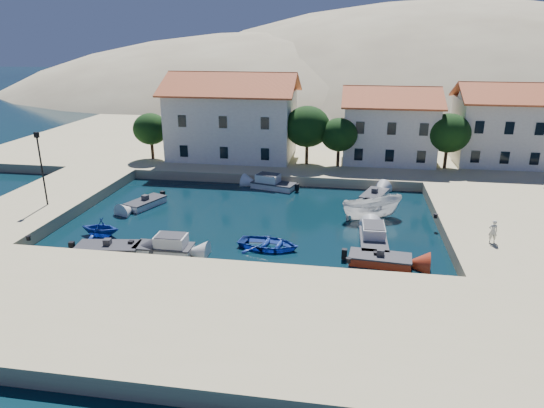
{
  "coord_description": "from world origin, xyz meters",
  "views": [
    {
      "loc": [
        7.68,
        -27.41,
        14.61
      ],
      "look_at": [
        1.85,
        8.38,
        2.0
      ],
      "focal_mm": 32.0,
      "sensor_mm": 36.0,
      "label": 1
    }
  ],
  "objects_px": {
    "building_right": "(499,122)",
    "lamppost": "(41,162)",
    "rowboat_south": "(269,248)",
    "building_mid": "(389,123)",
    "cabin_cruiser_east": "(373,240)",
    "pedestrian": "(493,231)",
    "cabin_cruiser_south": "(164,247)",
    "boat_east": "(371,218)",
    "building_left": "(233,114)"
  },
  "relations": [
    {
      "from": "building_mid",
      "to": "rowboat_south",
      "type": "xyz_separation_m",
      "value": [
        -9.76,
        -24.59,
        -5.22
      ]
    },
    {
      "from": "cabin_cruiser_east",
      "to": "boat_east",
      "type": "height_order",
      "value": "cabin_cruiser_east"
    },
    {
      "from": "building_left",
      "to": "pedestrian",
      "type": "distance_m",
      "value": 32.9
    },
    {
      "from": "building_left",
      "to": "lamppost",
      "type": "bearing_deg",
      "value": -119.9
    },
    {
      "from": "cabin_cruiser_south",
      "to": "pedestrian",
      "type": "distance_m",
      "value": 23.03
    },
    {
      "from": "cabin_cruiser_south",
      "to": "rowboat_south",
      "type": "bearing_deg",
      "value": 16.07
    },
    {
      "from": "building_mid",
      "to": "pedestrian",
      "type": "relative_size",
      "value": 6.42
    },
    {
      "from": "building_right",
      "to": "lamppost",
      "type": "height_order",
      "value": "building_right"
    },
    {
      "from": "cabin_cruiser_south",
      "to": "pedestrian",
      "type": "xyz_separation_m",
      "value": [
        22.74,
        3.38,
        1.34
      ]
    },
    {
      "from": "lamppost",
      "to": "rowboat_south",
      "type": "bearing_deg",
      "value": -10.3
    },
    {
      "from": "lamppost",
      "to": "cabin_cruiser_east",
      "type": "distance_m",
      "value": 27.68
    },
    {
      "from": "building_left",
      "to": "boat_east",
      "type": "xyz_separation_m",
      "value": [
        15.82,
        -16.25,
        -5.94
      ]
    },
    {
      "from": "building_right",
      "to": "boat_east",
      "type": "relative_size",
      "value": 1.77
    },
    {
      "from": "building_right",
      "to": "boat_east",
      "type": "height_order",
      "value": "building_right"
    },
    {
      "from": "building_right",
      "to": "lamppost",
      "type": "xyz_separation_m",
      "value": [
        -41.5,
        -22.0,
        -0.72
      ]
    },
    {
      "from": "building_mid",
      "to": "lamppost",
      "type": "relative_size",
      "value": 1.69
    },
    {
      "from": "lamppost",
      "to": "cabin_cruiser_east",
      "type": "relative_size",
      "value": 1.3
    },
    {
      "from": "building_mid",
      "to": "cabin_cruiser_south",
      "type": "bearing_deg",
      "value": -122.37
    },
    {
      "from": "cabin_cruiser_south",
      "to": "lamppost",
      "type": "bearing_deg",
      "value": 155.21
    },
    {
      "from": "cabin_cruiser_south",
      "to": "pedestrian",
      "type": "height_order",
      "value": "pedestrian"
    },
    {
      "from": "pedestrian",
      "to": "cabin_cruiser_south",
      "type": "bearing_deg",
      "value": 6.45
    },
    {
      "from": "building_left",
      "to": "cabin_cruiser_south",
      "type": "relative_size",
      "value": 3.54
    },
    {
      "from": "building_mid",
      "to": "building_right",
      "type": "distance_m",
      "value": 12.04
    },
    {
      "from": "boat_east",
      "to": "pedestrian",
      "type": "bearing_deg",
      "value": -150.83
    },
    {
      "from": "pedestrian",
      "to": "lamppost",
      "type": "bearing_deg",
      "value": -5.78
    },
    {
      "from": "building_left",
      "to": "boat_east",
      "type": "relative_size",
      "value": 2.75
    },
    {
      "from": "building_left",
      "to": "building_mid",
      "type": "height_order",
      "value": "building_left"
    },
    {
      "from": "building_right",
      "to": "lamppost",
      "type": "relative_size",
      "value": 1.52
    },
    {
      "from": "cabin_cruiser_east",
      "to": "pedestrian",
      "type": "height_order",
      "value": "pedestrian"
    },
    {
      "from": "building_right",
      "to": "lamppost",
      "type": "distance_m",
      "value": 46.98
    },
    {
      "from": "building_right",
      "to": "rowboat_south",
      "type": "distance_m",
      "value": 34.03
    },
    {
      "from": "building_left",
      "to": "rowboat_south",
      "type": "bearing_deg",
      "value": -70.73
    },
    {
      "from": "rowboat_south",
      "to": "cabin_cruiser_east",
      "type": "relative_size",
      "value": 0.93
    },
    {
      "from": "lamppost",
      "to": "boat_east",
      "type": "distance_m",
      "value": 27.99
    },
    {
      "from": "building_mid",
      "to": "building_right",
      "type": "bearing_deg",
      "value": 4.76
    },
    {
      "from": "building_right",
      "to": "lamppost",
      "type": "bearing_deg",
      "value": -152.07
    },
    {
      "from": "building_right",
      "to": "boat_east",
      "type": "xyz_separation_m",
      "value": [
        -14.18,
        -18.25,
        -5.47
      ]
    },
    {
      "from": "lamppost",
      "to": "building_left",
      "type": "bearing_deg",
      "value": 60.1
    },
    {
      "from": "cabin_cruiser_south",
      "to": "cabin_cruiser_east",
      "type": "height_order",
      "value": "same"
    },
    {
      "from": "pedestrian",
      "to": "building_mid",
      "type": "bearing_deg",
      "value": -78.02
    },
    {
      "from": "cabin_cruiser_east",
      "to": "boat_east",
      "type": "xyz_separation_m",
      "value": [
        0.05,
        5.79,
        -0.48
      ]
    },
    {
      "from": "building_mid",
      "to": "cabin_cruiser_south",
      "type": "height_order",
      "value": "building_mid"
    },
    {
      "from": "building_mid",
      "to": "cabin_cruiser_east",
      "type": "xyz_separation_m",
      "value": [
        -2.22,
        -23.04,
        -4.75
      ]
    },
    {
      "from": "building_right",
      "to": "cabin_cruiser_south",
      "type": "distance_m",
      "value": 40.37
    },
    {
      "from": "rowboat_south",
      "to": "cabin_cruiser_east",
      "type": "bearing_deg",
      "value": -70.43
    },
    {
      "from": "rowboat_south",
      "to": "boat_east",
      "type": "bearing_deg",
      "value": -37.95
    },
    {
      "from": "building_left",
      "to": "cabin_cruiser_east",
      "type": "relative_size",
      "value": 3.07
    },
    {
      "from": "building_right",
      "to": "cabin_cruiser_south",
      "type": "relative_size",
      "value": 2.28
    },
    {
      "from": "lamppost",
      "to": "cabin_cruiser_south",
      "type": "height_order",
      "value": "lamppost"
    },
    {
      "from": "boat_east",
      "to": "pedestrian",
      "type": "distance_m",
      "value": 10.2
    }
  ]
}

